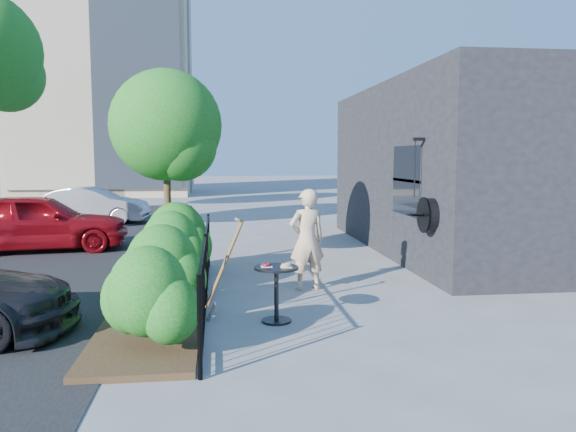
{
  "coord_description": "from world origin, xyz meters",
  "views": [
    {
      "loc": [
        -1.3,
        -8.61,
        2.27
      ],
      "look_at": [
        -0.03,
        1.5,
        1.2
      ],
      "focal_mm": 35.0,
      "sensor_mm": 36.0,
      "label": 1
    }
  ],
  "objects": [
    {
      "name": "fence",
      "position": [
        -1.5,
        0.0,
        0.56
      ],
      "size": [
        0.05,
        6.05,
        1.1
      ],
      "color": "black",
      "rests_on": "ground"
    },
    {
      "name": "shop_building",
      "position": [
        5.5,
        4.5,
        2.0
      ],
      "size": [
        6.22,
        9.0,
        4.0
      ],
      "color": "black",
      "rests_on": "ground"
    },
    {
      "name": "shovel",
      "position": [
        -1.26,
        -0.86,
        0.64
      ],
      "size": [
        0.56,
        0.19,
        1.47
      ],
      "color": "brown",
      "rests_on": "ground"
    },
    {
      "name": "shrubs",
      "position": [
        -2.1,
        0.1,
        0.7
      ],
      "size": [
        1.1,
        5.6,
        1.24
      ],
      "color": "#135617",
      "rests_on": "ground"
    },
    {
      "name": "car_red",
      "position": [
        -5.64,
        5.52,
        0.71
      ],
      "size": [
        4.37,
        2.23,
        1.42
      ],
      "primitive_type": "imported",
      "rotation": [
        0.0,
        0.0,
        1.71
      ],
      "color": "maroon",
      "rests_on": "ground"
    },
    {
      "name": "car_silver",
      "position": [
        -5.6,
        11.26,
        0.62
      ],
      "size": [
        3.88,
        1.64,
        1.25
      ],
      "primitive_type": "imported",
      "rotation": [
        0.0,
        0.0,
        1.48
      ],
      "color": "#A0A0A5",
      "rests_on": "ground"
    },
    {
      "name": "woman",
      "position": [
        0.21,
        0.77,
        0.87
      ],
      "size": [
        0.71,
        0.54,
        1.74
      ],
      "primitive_type": "imported",
      "rotation": [
        0.0,
        0.0,
        3.35
      ],
      "color": "#D1B087",
      "rests_on": "ground"
    },
    {
      "name": "patio_tree",
      "position": [
        -2.24,
        2.76,
        2.76
      ],
      "size": [
        2.2,
        2.2,
        3.94
      ],
      "color": "#3F2B19",
      "rests_on": "ground"
    },
    {
      "name": "ground",
      "position": [
        0.0,
        0.0,
        0.0
      ],
      "size": [
        120.0,
        120.0,
        0.0
      ],
      "primitive_type": "plane",
      "color": "gray",
      "rests_on": "ground"
    },
    {
      "name": "planting_bed",
      "position": [
        -2.2,
        0.0,
        0.04
      ],
      "size": [
        1.3,
        6.0,
        0.08
      ],
      "primitive_type": "cube",
      "color": "#382616",
      "rests_on": "ground"
    },
    {
      "name": "cafe_table",
      "position": [
        -0.51,
        -1.08,
        0.54
      ],
      "size": [
        0.62,
        0.62,
        0.83
      ],
      "rotation": [
        0.0,
        0.0,
        -0.06
      ],
      "color": "black",
      "rests_on": "ground"
    }
  ]
}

